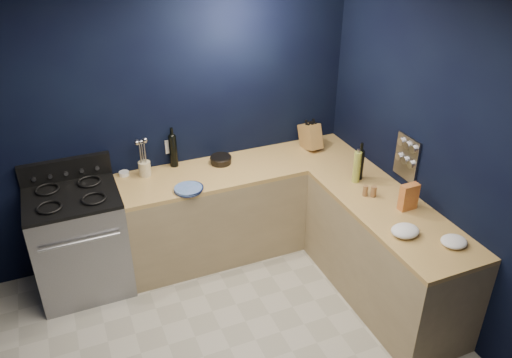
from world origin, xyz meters
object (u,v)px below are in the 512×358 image
utensil_crock (145,169)px  knife_block (310,137)px  gas_range (81,243)px  plate_stack (188,189)px  crouton_bag (409,197)px

utensil_crock → knife_block: (1.63, -0.07, 0.06)m
gas_range → plate_stack: (0.94, -0.22, 0.46)m
knife_block → crouton_bag: size_ratio=1.11×
gas_range → knife_block: (2.29, 0.12, 0.56)m
knife_block → crouton_bag: (0.19, -1.30, -0.01)m
knife_block → plate_stack: bearing=-171.3°
plate_stack → crouton_bag: size_ratio=1.09×
crouton_bag → knife_block: bearing=96.3°
utensil_crock → crouton_bag: crouton_bag is taller
gas_range → utensil_crock: size_ratio=6.82×
plate_stack → crouton_bag: (1.55, -0.95, 0.09)m
utensil_crock → crouton_bag: size_ratio=0.61×
gas_range → knife_block: bearing=3.1°
crouton_bag → plate_stack: bearing=146.2°
gas_range → crouton_bag: bearing=-25.3°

